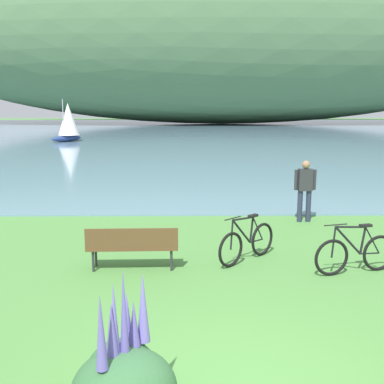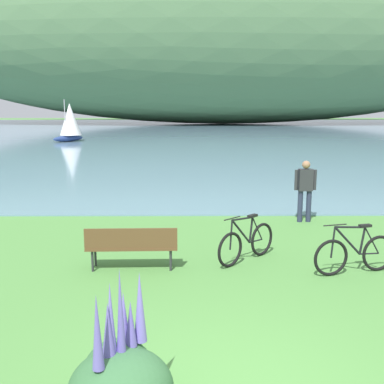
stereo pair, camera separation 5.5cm
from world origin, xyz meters
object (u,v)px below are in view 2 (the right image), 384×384
at_px(park_bench_near_camera, 132,244).
at_px(person_at_shoreline, 305,187).
at_px(sailboat_nearest_to_shore, 70,122).
at_px(bicycle_leaning_near_bench, 355,254).
at_px(bicycle_beside_path, 246,243).

relative_size(park_bench_near_camera, person_at_shoreline, 1.06).
distance_m(person_at_shoreline, sailboat_nearest_to_shore, 30.84).
height_order(park_bench_near_camera, person_at_shoreline, person_at_shoreline).
relative_size(bicycle_leaning_near_bench, sailboat_nearest_to_shore, 0.49).
relative_size(bicycle_beside_path, sailboat_nearest_to_shore, 0.37).
bearing_deg(sailboat_nearest_to_shore, person_at_shoreline, -64.41).
distance_m(park_bench_near_camera, bicycle_leaning_near_bench, 4.34).
distance_m(park_bench_near_camera, person_at_shoreline, 5.80).
relative_size(bicycle_leaning_near_bench, person_at_shoreline, 1.01).
bearing_deg(sailboat_nearest_to_shore, park_bench_near_camera, -74.15).
distance_m(park_bench_near_camera, bicycle_beside_path, 2.38).
bearing_deg(bicycle_beside_path, sailboat_nearest_to_shore, 109.96).
bearing_deg(park_bench_near_camera, sailboat_nearest_to_shore, 105.85).
height_order(bicycle_leaning_near_bench, person_at_shoreline, person_at_shoreline).
height_order(park_bench_near_camera, sailboat_nearest_to_shore, sailboat_nearest_to_shore).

